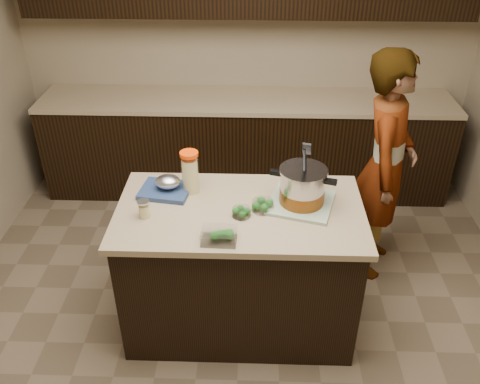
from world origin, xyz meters
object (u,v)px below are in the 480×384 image
(stock_pot, at_px, (302,188))
(person, at_px, (384,168))
(island, at_px, (240,267))
(lemonade_pitcher, at_px, (190,174))

(stock_pot, height_order, person, person)
(island, relative_size, person, 0.87)
(island, distance_m, stock_pot, 0.67)
(island, height_order, person, person)
(lemonade_pitcher, height_order, person, person)
(island, relative_size, lemonade_pitcher, 5.44)
(island, distance_m, person, 1.23)
(island, relative_size, stock_pot, 3.69)
(person, bearing_deg, lemonade_pitcher, 127.56)
(island, bearing_deg, stock_pot, 10.36)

